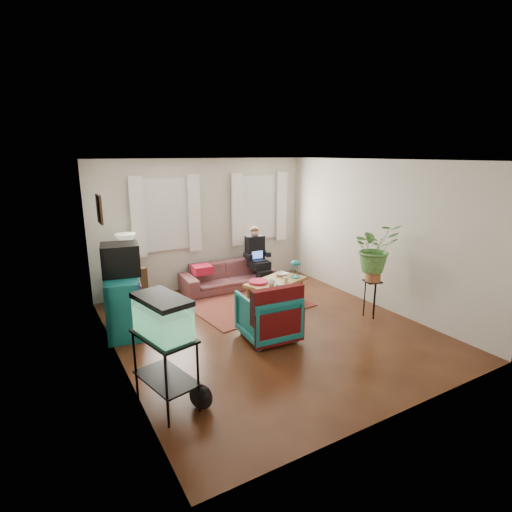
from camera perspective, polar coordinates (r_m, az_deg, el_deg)
floor at (r=6.43m, az=1.81°, el=-10.33°), size 4.50×5.00×0.01m
ceiling at (r=5.83m, az=2.01°, el=13.54°), size 4.50×5.00×0.01m
wall_back at (r=8.19m, az=-7.36°, el=4.55°), size 4.50×0.01×2.60m
wall_front at (r=4.18m, az=20.34°, el=-6.00°), size 4.50×0.01×2.60m
wall_left at (r=5.21m, az=-19.64°, el=-1.91°), size 0.01×5.00×2.60m
wall_right at (r=7.41m, az=16.90°, el=3.00°), size 0.01×5.00×2.60m
window_left at (r=7.86m, az=-12.78°, el=5.75°), size 1.08×0.04×1.38m
window_right at (r=8.68m, az=0.32°, el=6.91°), size 1.08×0.04×1.38m
curtains_left at (r=7.78m, az=-12.60°, el=5.68°), size 1.36×0.06×1.50m
curtains_right at (r=8.61m, az=0.59°, el=6.84°), size 1.36×0.06×1.50m
picture_frame at (r=5.92m, az=-21.39°, el=6.25°), size 0.04×0.32×0.40m
area_rug at (r=7.39m, az=-1.20°, el=-6.83°), size 2.15×1.79×0.01m
sofa at (r=8.11m, az=-4.10°, el=-2.25°), size 1.89×0.81×0.73m
seated_person at (r=8.33m, az=0.11°, el=-0.39°), size 0.49×0.59×1.11m
side_table at (r=7.61m, az=-17.63°, el=-4.18°), size 0.61×0.61×0.70m
table_lamp at (r=7.44m, az=-18.00°, el=0.55°), size 0.46×0.46×0.64m
dresser at (r=6.49m, az=-18.46°, el=-6.55°), size 0.67×1.07×0.90m
crt_tv at (r=6.38m, az=-18.80°, el=-0.44°), size 0.63×0.59×0.48m
aquarium_stand at (r=4.58m, az=-12.74°, el=-15.72°), size 0.58×0.83×0.84m
aquarium at (r=4.30m, az=-13.21°, el=-8.31°), size 0.52×0.75×0.44m
black_cat at (r=4.63m, az=-7.89°, el=-18.96°), size 0.26×0.37×0.31m
armchair at (r=5.98m, az=1.72°, el=-8.18°), size 0.82×0.77×0.79m
serape_throw at (r=5.67m, az=3.16°, el=-7.70°), size 0.80×0.24×0.65m
coffee_table at (r=7.29m, az=2.83°, el=-5.26°), size 1.27×0.96×0.47m
cup_a at (r=6.95m, az=2.23°, el=-3.80°), size 0.16×0.16×0.10m
cup_b at (r=7.14m, az=4.28°, el=-3.36°), size 0.13×0.13×0.10m
bowl at (r=7.50m, az=3.67°, el=-2.62°), size 0.28×0.28×0.06m
snack_tray at (r=7.08m, az=0.34°, el=-3.71°), size 0.44×0.44×0.04m
birdcage at (r=7.38m, az=5.66°, el=-1.84°), size 0.24×0.24×0.33m
plant_stand at (r=7.02m, az=16.13°, el=-5.91°), size 0.33×0.33×0.64m
potted_plant at (r=6.80m, az=16.57°, el=0.12°), size 0.86×0.79×0.81m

